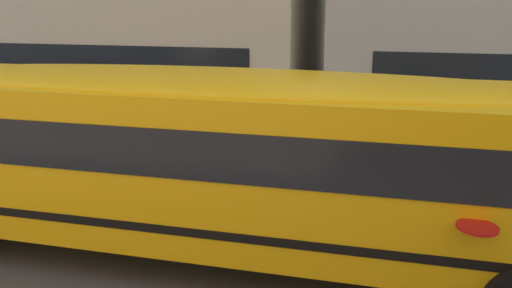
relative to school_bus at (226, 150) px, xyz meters
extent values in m
plane|color=#424244|center=(-0.86, 1.20, -1.83)|extent=(400.00, 400.00, 0.00)
cube|color=gray|center=(-0.86, 8.69, -1.83)|extent=(120.00, 3.00, 0.01)
cube|color=silver|center=(-0.86, 1.20, -1.83)|extent=(110.00, 0.16, 0.01)
cube|color=yellow|center=(-0.27, 0.00, -0.12)|extent=(11.79, 2.74, 2.35)
cube|color=black|center=(-0.27, 0.00, 0.31)|extent=(11.08, 2.78, 0.69)
cube|color=black|center=(-0.27, 0.00, -0.81)|extent=(11.81, 2.77, 0.13)
ellipsoid|color=yellow|center=(-0.27, 0.00, 1.06)|extent=(11.32, 2.53, 0.39)
cylinder|color=red|center=(3.49, -1.55, -0.24)|extent=(0.47, 0.47, 0.03)
cylinder|color=black|center=(4.21, 1.31, -1.30)|extent=(1.07, 0.31, 1.07)
cylinder|color=black|center=(-4.73, 1.37, -1.30)|extent=(1.07, 0.31, 1.07)
cylinder|color=black|center=(-8.73, 6.73, -1.53)|extent=(0.60, 0.18, 0.60)
cube|color=black|center=(-9.87, 10.17, 0.09)|extent=(15.37, 0.04, 1.10)
camera|label=1|loc=(2.24, -7.28, 2.28)|focal=35.17mm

